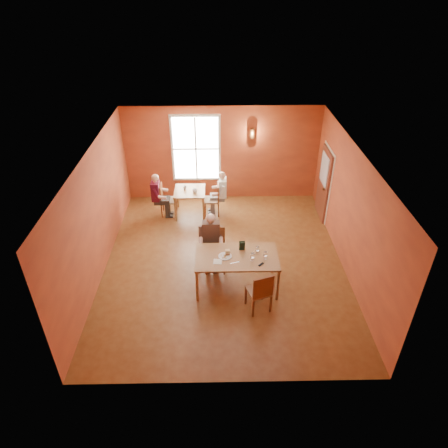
{
  "coord_description": "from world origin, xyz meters",
  "views": [
    {
      "loc": [
        -0.15,
        -8.05,
        6.39
      ],
      "look_at": [
        0.0,
        0.2,
        1.05
      ],
      "focal_mm": 32.0,
      "sensor_mm": 36.0,
      "label": 1
    }
  ],
  "objects_px": {
    "second_table": "(190,202)",
    "main_table": "(237,271)",
    "chair_diner_main": "(215,251)",
    "diner_main": "(215,247)",
    "chair_diner_white": "(212,199)",
    "diner_white": "(213,195)",
    "chair_diner_maroon": "(168,200)",
    "chair_empty": "(259,290)",
    "diner_maroon": "(167,195)"
  },
  "relations": [
    {
      "from": "chair_diner_white",
      "to": "chair_empty",
      "type": "bearing_deg",
      "value": -165.54
    },
    {
      "from": "second_table",
      "to": "chair_diner_white",
      "type": "relative_size",
      "value": 0.91
    },
    {
      "from": "main_table",
      "to": "diner_main",
      "type": "distance_m",
      "value": 0.84
    },
    {
      "from": "diner_maroon",
      "to": "main_table",
      "type": "bearing_deg",
      "value": 30.22
    },
    {
      "from": "chair_empty",
      "to": "diner_white",
      "type": "height_order",
      "value": "diner_white"
    },
    {
      "from": "chair_diner_main",
      "to": "chair_empty",
      "type": "distance_m",
      "value": 1.68
    },
    {
      "from": "second_table",
      "to": "chair_diner_white",
      "type": "height_order",
      "value": "chair_diner_white"
    },
    {
      "from": "diner_maroon",
      "to": "second_table",
      "type": "bearing_deg",
      "value": 90.0
    },
    {
      "from": "diner_white",
      "to": "chair_diner_maroon",
      "type": "height_order",
      "value": "diner_white"
    },
    {
      "from": "chair_diner_white",
      "to": "chair_diner_maroon",
      "type": "xyz_separation_m",
      "value": [
        -1.3,
        0.0,
        -0.0
      ]
    },
    {
      "from": "second_table",
      "to": "diner_maroon",
      "type": "relative_size",
      "value": 0.68
    },
    {
      "from": "diner_main",
      "to": "chair_diner_maroon",
      "type": "xyz_separation_m",
      "value": [
        -1.4,
        2.7,
        -0.2
      ]
    },
    {
      "from": "diner_white",
      "to": "diner_maroon",
      "type": "relative_size",
      "value": 0.98
    },
    {
      "from": "diner_main",
      "to": "chair_diner_maroon",
      "type": "distance_m",
      "value": 3.05
    },
    {
      "from": "second_table",
      "to": "main_table",
      "type": "bearing_deg",
      "value": -69.32
    },
    {
      "from": "second_table",
      "to": "chair_empty",
      "type": "bearing_deg",
      "value": -67.31
    },
    {
      "from": "chair_diner_main",
      "to": "second_table",
      "type": "bearing_deg",
      "value": -74.25
    },
    {
      "from": "main_table",
      "to": "chair_diner_maroon",
      "type": "relative_size",
      "value": 1.88
    },
    {
      "from": "chair_diner_white",
      "to": "diner_maroon",
      "type": "xyz_separation_m",
      "value": [
        -1.33,
        0.0,
        0.17
      ]
    },
    {
      "from": "chair_diner_maroon",
      "to": "diner_white",
      "type": "bearing_deg",
      "value": 90.0
    },
    {
      "from": "chair_diner_maroon",
      "to": "diner_maroon",
      "type": "height_order",
      "value": "diner_maroon"
    },
    {
      "from": "chair_diner_white",
      "to": "second_table",
      "type": "bearing_deg",
      "value": 90.0
    },
    {
      "from": "chair_diner_white",
      "to": "diner_white",
      "type": "height_order",
      "value": "diner_white"
    },
    {
      "from": "diner_main",
      "to": "chair_diner_maroon",
      "type": "bearing_deg",
      "value": -62.53
    },
    {
      "from": "chair_diner_maroon",
      "to": "chair_empty",
      "type": "bearing_deg",
      "value": 30.05
    },
    {
      "from": "main_table",
      "to": "second_table",
      "type": "bearing_deg",
      "value": 110.68
    },
    {
      "from": "main_table",
      "to": "diner_main",
      "type": "relative_size",
      "value": 1.35
    },
    {
      "from": "chair_diner_main",
      "to": "diner_main",
      "type": "relative_size",
      "value": 0.79
    },
    {
      "from": "main_table",
      "to": "diner_white",
      "type": "xyz_separation_m",
      "value": [
        -0.57,
        3.32,
        0.21
      ]
    },
    {
      "from": "chair_diner_main",
      "to": "diner_white",
      "type": "bearing_deg",
      "value": -88.45
    },
    {
      "from": "main_table",
      "to": "diner_white",
      "type": "distance_m",
      "value": 3.37
    },
    {
      "from": "chair_diner_white",
      "to": "diner_maroon",
      "type": "height_order",
      "value": "diner_maroon"
    },
    {
      "from": "diner_main",
      "to": "main_table",
      "type": "bearing_deg",
      "value": 128.88
    },
    {
      "from": "main_table",
      "to": "diner_maroon",
      "type": "bearing_deg",
      "value": 120.22
    },
    {
      "from": "chair_empty",
      "to": "chair_diner_white",
      "type": "height_order",
      "value": "chair_empty"
    },
    {
      "from": "main_table",
      "to": "diner_white",
      "type": "height_order",
      "value": "diner_white"
    },
    {
      "from": "diner_main",
      "to": "chair_diner_white",
      "type": "distance_m",
      "value": 2.71
    },
    {
      "from": "chair_empty",
      "to": "diner_maroon",
      "type": "distance_m",
      "value": 4.7
    },
    {
      "from": "chair_diner_main",
      "to": "diner_main",
      "type": "height_order",
      "value": "diner_main"
    },
    {
      "from": "diner_white",
      "to": "diner_maroon",
      "type": "distance_m",
      "value": 1.36
    },
    {
      "from": "chair_empty",
      "to": "diner_maroon",
      "type": "xyz_separation_m",
      "value": [
        -2.38,
        4.05,
        0.15
      ]
    },
    {
      "from": "chair_diner_main",
      "to": "chair_diner_white",
      "type": "distance_m",
      "value": 2.67
    },
    {
      "from": "diner_main",
      "to": "second_table",
      "type": "bearing_deg",
      "value": -74.42
    },
    {
      "from": "chair_empty",
      "to": "chair_diner_white",
      "type": "bearing_deg",
      "value": 85.98
    },
    {
      "from": "diner_main",
      "to": "second_table",
      "type": "height_order",
      "value": "diner_main"
    },
    {
      "from": "main_table",
      "to": "chair_diner_main",
      "type": "height_order",
      "value": "chair_diner_main"
    },
    {
      "from": "diner_main",
      "to": "chair_diner_white",
      "type": "height_order",
      "value": "diner_main"
    },
    {
      "from": "diner_maroon",
      "to": "chair_diner_main",
      "type": "bearing_deg",
      "value": 28.24
    },
    {
      "from": "chair_empty",
      "to": "chair_diner_white",
      "type": "xyz_separation_m",
      "value": [
        -1.05,
        4.05,
        -0.02
      ]
    },
    {
      "from": "main_table",
      "to": "chair_diner_maroon",
      "type": "bearing_deg",
      "value": 119.83
    }
  ]
}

